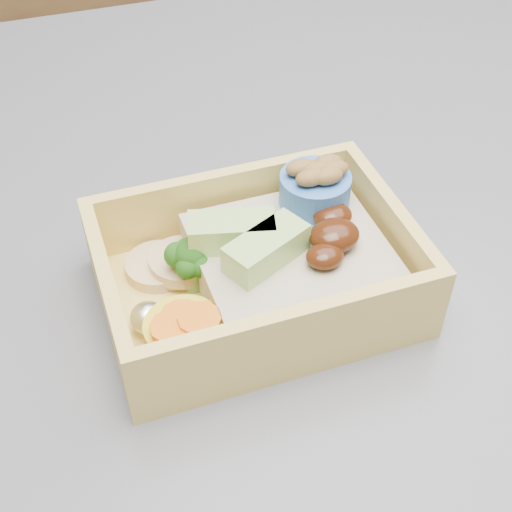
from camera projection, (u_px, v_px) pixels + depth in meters
name	position (u px, v px, depth m)	size (l,w,h in m)	color
bento_box	(264.00, 266.00, 0.38)	(0.16, 0.12, 0.06)	#E0C15C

